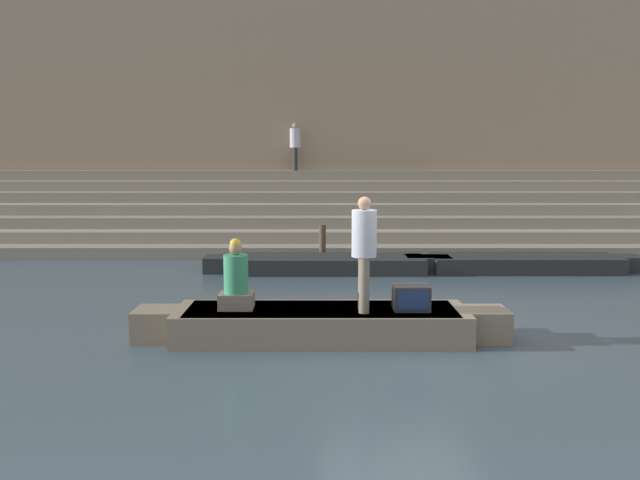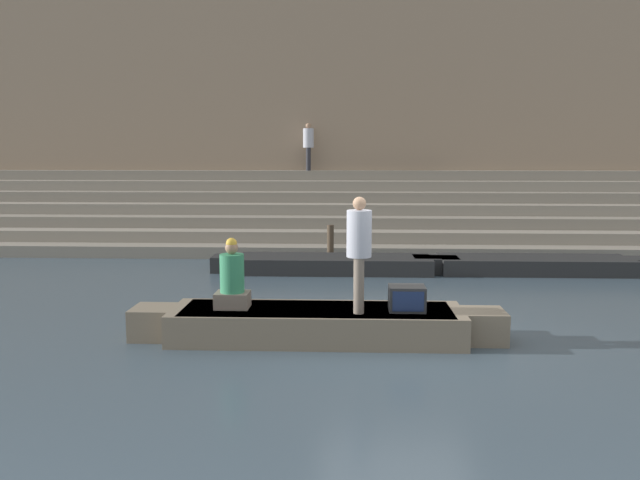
{
  "view_description": "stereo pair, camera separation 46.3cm",
  "coord_description": "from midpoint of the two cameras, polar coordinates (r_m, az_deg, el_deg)",
  "views": [
    {
      "loc": [
        -1.29,
        -9.65,
        2.82
      ],
      "look_at": [
        -1.27,
        0.86,
        1.39
      ],
      "focal_mm": 35.0,
      "sensor_mm": 36.0,
      "label": 1
    },
    {
      "loc": [
        -0.82,
        -9.64,
        2.82
      ],
      "look_at": [
        -1.27,
        0.86,
        1.39
      ],
      "focal_mm": 35.0,
      "sensor_mm": 36.0,
      "label": 2
    }
  ],
  "objects": [
    {
      "name": "moored_boat_shore",
      "position": [
        15.97,
        17.28,
        -2.01
      ],
      "size": [
        5.8,
        1.27,
        0.38
      ],
      "rotation": [
        0.0,
        0.0,
        0.08
      ],
      "color": "black",
      "rests_on": "ground"
    },
    {
      "name": "person_standing",
      "position": [
        9.26,
        2.52,
        -0.57
      ],
      "size": [
        0.37,
        0.37,
        1.73
      ],
      "rotation": [
        0.0,
        0.0,
        0.28
      ],
      "color": "#756656",
      "rests_on": "rowboat_main"
    },
    {
      "name": "person_on_steps",
      "position": [
        21.79,
        -3.01,
        8.81
      ],
      "size": [
        0.37,
        0.37,
        1.63
      ],
      "rotation": [
        0.0,
        0.0,
        0.24
      ],
      "color": "#28282D",
      "rests_on": "ghat_steps"
    },
    {
      "name": "tv_set",
      "position": [
        9.56,
        6.86,
        -5.24
      ],
      "size": [
        0.54,
        0.43,
        0.38
      ],
      "rotation": [
        0.0,
        0.0,
        0.04
      ],
      "color": "#2D2D2D",
      "rests_on": "rowboat_main"
    },
    {
      "name": "moored_boat_distant",
      "position": [
        15.15,
        -0.28,
        -2.17
      ],
      "size": [
        5.96,
        1.27,
        0.38
      ],
      "rotation": [
        0.0,
        0.0,
        0.08
      ],
      "color": "black",
      "rests_on": "ground"
    },
    {
      "name": "rowboat_main",
      "position": [
        9.65,
        -1.38,
        -7.62
      ],
      "size": [
        5.71,
        1.34,
        0.49
      ],
      "rotation": [
        0.0,
        0.0,
        0.05
      ],
      "color": "#756651",
      "rests_on": "ground"
    },
    {
      "name": "ghat_steps",
      "position": [
        20.32,
        2.88,
        2.1
      ],
      "size": [
        36.0,
        5.47,
        2.29
      ],
      "color": "gray",
      "rests_on": "ground"
    },
    {
      "name": "ground_plane",
      "position": [
        10.1,
        5.97,
        -8.49
      ],
      "size": [
        120.0,
        120.0,
        0.0
      ],
      "primitive_type": "plane",
      "color": "#3D4C56"
    },
    {
      "name": "person_rowing",
      "position": [
        9.63,
        -9.15,
        -3.75
      ],
      "size": [
        0.52,
        0.41,
        1.09
      ],
      "rotation": [
        0.0,
        0.0,
        -0.17
      ],
      "color": "#756656",
      "rests_on": "rowboat_main"
    },
    {
      "name": "mooring_post",
      "position": [
        15.9,
        -0.7,
        -0.52
      ],
      "size": [
        0.17,
        0.17,
        1.06
      ],
      "primitive_type": "cylinder",
      "color": "#473828",
      "rests_on": "ground"
    },
    {
      "name": "back_wall",
      "position": [
        22.83,
        2.61,
        12.13
      ],
      "size": [
        34.2,
        1.28,
        9.18
      ],
      "color": "#937A60",
      "rests_on": "ground"
    }
  ]
}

